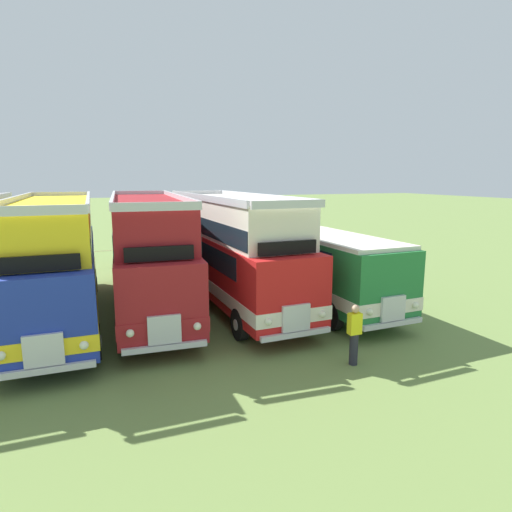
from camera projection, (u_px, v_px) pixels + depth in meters
ground_plane at (11, 326)px, 15.14m from camera, size 200.00×200.00×0.00m
bus_fifth_in_row at (57, 257)px, 15.38m from camera, size 2.63×11.52×4.52m
bus_sixth_in_row at (148, 250)px, 16.90m from camera, size 3.19×11.68×4.52m
bus_seventh_in_row at (231, 247)px, 17.50m from camera, size 2.92×11.22×4.52m
bus_eighth_in_row at (304, 257)px, 18.65m from camera, size 2.93×11.68×2.99m
marshal_person at (354, 334)px, 11.88m from camera, size 0.36×0.24×1.73m
rope_fence_line at (39, 259)px, 23.89m from camera, size 28.92×0.08×1.05m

